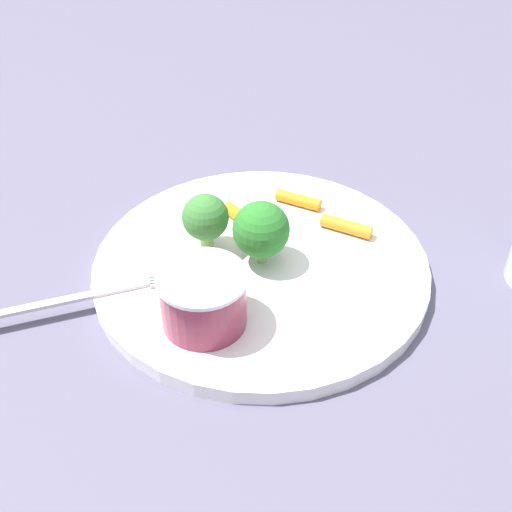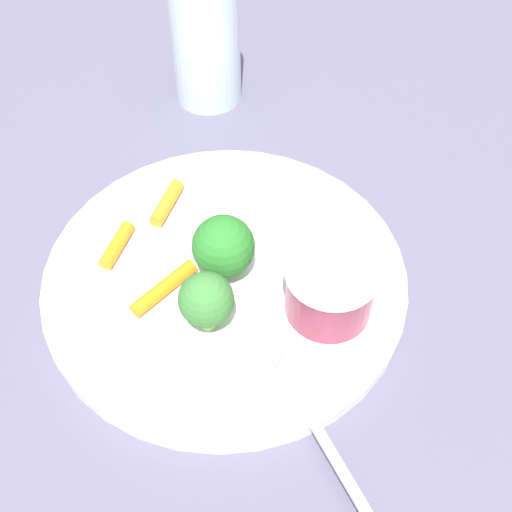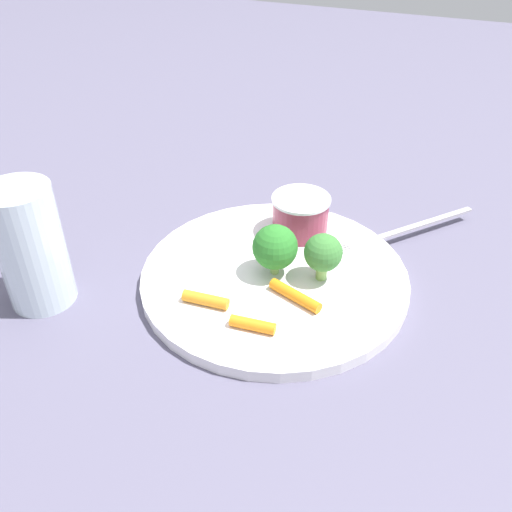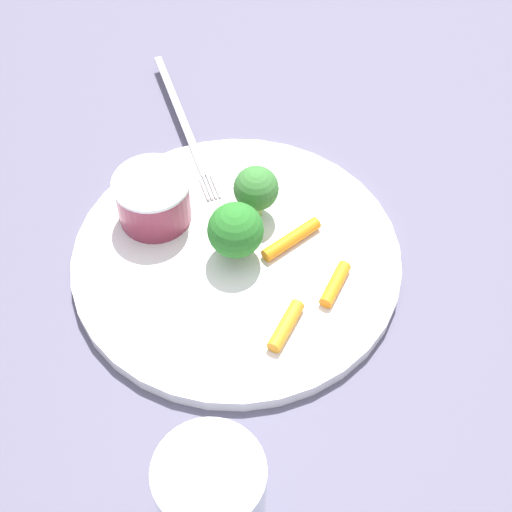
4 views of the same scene
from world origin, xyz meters
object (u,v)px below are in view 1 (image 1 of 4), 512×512
at_px(carrot_stick_2, 247,222).
at_px(fork, 58,302).
at_px(carrot_stick_1, 298,200).
at_px(carrot_stick_0, 346,226).
at_px(broccoli_floret_0, 261,229).
at_px(broccoli_floret_1, 205,218).
at_px(plate, 261,266).
at_px(sauce_cup, 200,298).

height_order(carrot_stick_2, fork, carrot_stick_2).
bearing_deg(carrot_stick_2, carrot_stick_1, 156.87).
xyz_separation_m(carrot_stick_0, carrot_stick_1, (-0.01, -0.05, -0.00)).
xyz_separation_m(broccoli_floret_0, broccoli_floret_1, (0.01, -0.04, -0.00)).
height_order(carrot_stick_1, carrot_stick_2, same).
bearing_deg(carrot_stick_0, carrot_stick_2, -63.82).
height_order(broccoli_floret_0, carrot_stick_2, broccoli_floret_0).
bearing_deg(broccoli_floret_1, broccoli_floret_0, 101.26).
relative_size(broccoli_floret_1, carrot_stick_1, 1.22).
bearing_deg(plate, broccoli_floret_1, -79.46).
bearing_deg(fork, broccoli_floret_0, 139.38).
xyz_separation_m(plate, broccoli_floret_0, (-0.00, -0.00, 0.04)).
relative_size(broccoli_floret_0, carrot_stick_2, 0.95).
distance_m(broccoli_floret_1, carrot_stick_2, 0.05).
xyz_separation_m(plate, fork, (0.12, -0.10, 0.01)).
distance_m(carrot_stick_0, carrot_stick_1, 0.05).
xyz_separation_m(plate, sauce_cup, (0.08, -0.00, 0.03)).
bearing_deg(carrot_stick_1, broccoli_floret_0, 6.94).
height_order(plate, carrot_stick_2, carrot_stick_2).
relative_size(carrot_stick_0, fork, 0.28).
distance_m(sauce_cup, carrot_stick_2, 0.12).
xyz_separation_m(sauce_cup, carrot_stick_1, (-0.16, -0.01, -0.02)).
distance_m(plate, carrot_stick_2, 0.05).
relative_size(carrot_stick_1, fork, 0.26).
bearing_deg(carrot_stick_2, broccoli_floret_0, 44.92).
xyz_separation_m(plate, carrot_stick_1, (-0.08, -0.01, 0.01)).
height_order(carrot_stick_0, carrot_stick_2, same).
bearing_deg(carrot_stick_1, carrot_stick_2, -23.13).
distance_m(broccoli_floret_0, fork, 0.16).
height_order(plate, broccoli_floret_0, broccoli_floret_0).
xyz_separation_m(broccoli_floret_0, carrot_stick_0, (-0.07, 0.04, -0.02)).
bearing_deg(carrot_stick_2, carrot_stick_0, 116.18).
bearing_deg(broccoli_floret_0, carrot_stick_0, 148.11).
relative_size(broccoli_floret_0, carrot_stick_0, 1.21).
height_order(carrot_stick_1, fork, carrot_stick_1).
distance_m(carrot_stick_0, carrot_stick_2, 0.08).
relative_size(broccoli_floret_0, broccoli_floret_1, 1.07).
bearing_deg(broccoli_floret_1, plate, 100.54).
bearing_deg(sauce_cup, plate, 178.08).
height_order(broccoli_floret_1, carrot_stick_1, broccoli_floret_1).
xyz_separation_m(carrot_stick_2, fork, (0.15, -0.07, -0.00)).
xyz_separation_m(broccoli_floret_0, fork, (0.12, -0.10, -0.03)).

